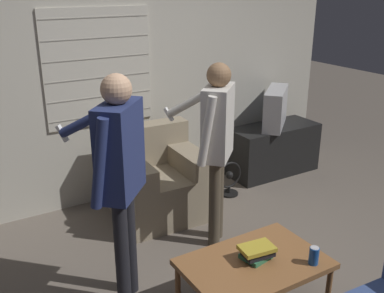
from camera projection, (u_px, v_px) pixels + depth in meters
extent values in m
cube|color=#BCB7A8|center=(119.00, 76.00, 4.46)|extent=(5.20, 0.06, 2.55)
cube|color=beige|center=(99.00, 68.00, 4.28)|extent=(1.07, 0.02, 1.12)
cube|color=gray|center=(103.00, 115.00, 4.44)|extent=(1.05, 0.00, 0.01)
cube|color=gray|center=(101.00, 97.00, 4.37)|extent=(1.05, 0.00, 0.01)
cube|color=gray|center=(100.00, 78.00, 4.31)|extent=(1.05, 0.00, 0.01)
cube|color=gray|center=(99.00, 58.00, 4.24)|extent=(1.05, 0.00, 0.01)
cube|color=gray|center=(97.00, 38.00, 4.18)|extent=(1.05, 0.00, 0.01)
cube|color=gray|center=(96.00, 17.00, 4.11)|extent=(1.05, 0.00, 0.01)
cube|color=gray|center=(160.00, 194.00, 4.37)|extent=(0.86, 0.81, 0.44)
cube|color=gray|center=(147.00, 144.00, 4.46)|extent=(0.84, 0.23, 0.41)
cube|color=gray|center=(187.00, 158.00, 4.39)|extent=(0.27, 0.78, 0.20)
cube|color=gray|center=(130.00, 170.00, 4.13)|extent=(0.27, 0.78, 0.20)
cube|color=brown|center=(254.00, 264.00, 3.05)|extent=(0.96, 0.64, 0.04)
cylinder|color=brown|center=(178.00, 286.00, 3.13)|extent=(0.04, 0.04, 0.34)
cylinder|color=brown|center=(275.00, 249.00, 3.55)|extent=(0.04, 0.04, 0.34)
cylinder|color=brown|center=(329.00, 288.00, 3.10)|extent=(0.04, 0.04, 0.34)
cube|color=black|center=(273.00, 149.00, 5.33)|extent=(1.08, 0.46, 0.58)
cube|color=#B2B2B7|center=(276.00, 108.00, 5.15)|extent=(0.64, 0.61, 0.44)
cube|color=navy|center=(267.00, 107.00, 5.18)|extent=(0.44, 0.40, 0.36)
cylinder|color=black|center=(122.00, 253.00, 3.08)|extent=(0.10, 0.10, 0.83)
cylinder|color=black|center=(129.00, 241.00, 3.21)|extent=(0.10, 0.10, 0.83)
cube|color=navy|center=(120.00, 150.00, 2.89)|extent=(0.43, 0.44, 0.62)
sphere|color=tan|center=(116.00, 89.00, 2.76)|extent=(0.20, 0.20, 0.20)
cylinder|color=navy|center=(99.00, 164.00, 2.70)|extent=(0.16, 0.16, 0.60)
cylinder|color=navy|center=(95.00, 117.00, 3.10)|extent=(0.45, 0.43, 0.34)
cube|color=white|center=(62.00, 133.00, 3.21)|extent=(0.09, 0.09, 0.13)
cylinder|color=#4C4233|center=(215.00, 204.00, 3.80)|extent=(0.10, 0.10, 0.80)
cylinder|color=#4C4233|center=(218.00, 196.00, 3.93)|extent=(0.10, 0.10, 0.80)
cube|color=beige|center=(218.00, 123.00, 3.62)|extent=(0.42, 0.42, 0.60)
sphere|color=#846042|center=(219.00, 75.00, 3.49)|extent=(0.20, 0.20, 0.20)
cylinder|color=beige|center=(207.00, 132.00, 3.44)|extent=(0.16, 0.16, 0.57)
cylinder|color=beige|center=(195.00, 100.00, 3.83)|extent=(0.41, 0.42, 0.36)
cube|color=white|center=(169.00, 114.00, 3.94)|extent=(0.09, 0.09, 0.12)
cube|color=#33754C|center=(256.00, 256.00, 3.07)|extent=(0.21, 0.19, 0.03)
cube|color=black|center=(258.00, 253.00, 3.04)|extent=(0.22, 0.15, 0.04)
cube|color=gold|center=(257.00, 248.00, 3.03)|extent=(0.25, 0.18, 0.03)
cylinder|color=#194C9E|center=(314.00, 256.00, 3.00)|extent=(0.07, 0.07, 0.12)
cylinder|color=silver|center=(315.00, 248.00, 2.97)|extent=(0.06, 0.06, 0.00)
cube|color=black|center=(257.00, 251.00, 3.14)|extent=(0.05, 0.13, 0.02)
cylinder|color=black|center=(229.00, 193.00, 4.85)|extent=(0.20, 0.20, 0.02)
cylinder|color=black|center=(229.00, 190.00, 4.84)|extent=(0.03, 0.03, 0.07)
torus|color=black|center=(229.00, 175.00, 4.78)|extent=(0.30, 0.02, 0.30)
sphere|color=black|center=(229.00, 175.00, 4.78)|extent=(0.08, 0.08, 0.08)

